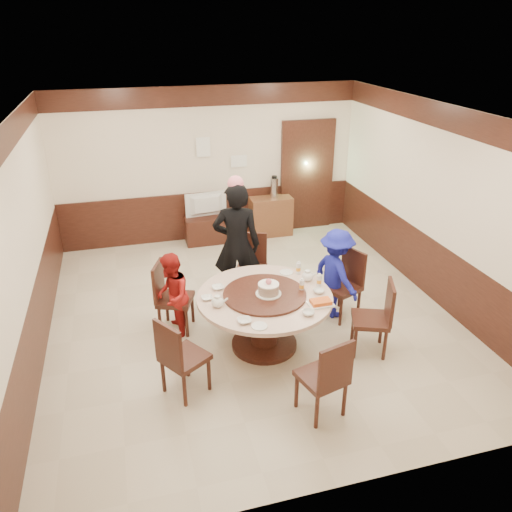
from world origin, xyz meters
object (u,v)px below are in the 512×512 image
object	(u,v)px
person_standing	(237,245)
person_blue	(336,274)
banquet_table	(265,310)
person_red	(172,296)
side_cabinet	(271,216)
tv_stand	(208,229)
thermos	(274,188)
birthday_cake	(269,289)
television	(207,205)
shrimp_platter	(321,303)

from	to	relation	value
person_standing	person_blue	world-z (taller)	person_standing
banquet_table	person_red	world-z (taller)	person_red
side_cabinet	person_blue	bearing A→B (deg)	-89.79
person_red	tv_stand	distance (m)	3.11
person_red	tv_stand	size ratio (longest dim) A/B	1.38
banquet_table	thermos	xyz separation A→B (m)	(1.22, 3.53, 0.41)
birthday_cake	tv_stand	distance (m)	3.58
person_standing	television	world-z (taller)	person_standing
person_standing	thermos	size ratio (longest dim) A/B	4.86
shrimp_platter	television	size ratio (longest dim) A/B	0.39
person_red	thermos	bearing A→B (deg)	151.70
birthday_cake	side_cabinet	world-z (taller)	birthday_cake
tv_stand	thermos	distance (m)	1.47
person_standing	shrimp_platter	bearing A→B (deg)	127.58
banquet_table	person_blue	bearing A→B (deg)	22.64
television	person_blue	bearing A→B (deg)	106.90
person_red	side_cabinet	distance (m)	3.72
tv_stand	thermos	world-z (taller)	thermos
person_red	shrimp_platter	world-z (taller)	person_red
banquet_table	side_cabinet	bearing A→B (deg)	71.89
person_standing	side_cabinet	distance (m)	2.71
person_blue	television	bearing A→B (deg)	6.95
person_red	birthday_cake	size ratio (longest dim) A/B	3.70
banquet_table	person_standing	bearing A→B (deg)	93.41
birthday_cake	side_cabinet	size ratio (longest dim) A/B	0.39
shrimp_platter	person_blue	bearing A→B (deg)	56.32
tv_stand	side_cabinet	world-z (taller)	side_cabinet
person_standing	birthday_cake	bearing A→B (deg)	110.27
person_standing	television	xyz separation A→B (m)	(-0.01, 2.32, -0.20)
person_red	shrimp_platter	distance (m)	1.93
banquet_table	birthday_cake	distance (m)	0.32
person_red	tv_stand	world-z (taller)	person_red
birthday_cake	thermos	distance (m)	3.75
birthday_cake	side_cabinet	distance (m)	3.76
banquet_table	tv_stand	bearing A→B (deg)	91.35
person_standing	birthday_cake	distance (m)	1.22
person_standing	tv_stand	distance (m)	2.42
birthday_cake	thermos	xyz separation A→B (m)	(1.18, 3.56, 0.09)
thermos	side_cabinet	bearing A→B (deg)	180.00
tv_stand	television	bearing A→B (deg)	0.00
tv_stand	side_cabinet	xyz separation A→B (m)	(1.24, 0.03, 0.12)
tv_stand	thermos	size ratio (longest dim) A/B	2.24
tv_stand	television	size ratio (longest dim) A/B	1.10
person_blue	birthday_cake	xyz separation A→B (m)	(-1.13, -0.52, 0.21)
person_red	person_blue	world-z (taller)	person_blue
person_standing	person_blue	distance (m)	1.44
birthday_cake	thermos	world-z (taller)	thermos
person_standing	person_red	size ratio (longest dim) A/B	1.58
banquet_table	shrimp_platter	distance (m)	0.74
television	side_cabinet	world-z (taller)	television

